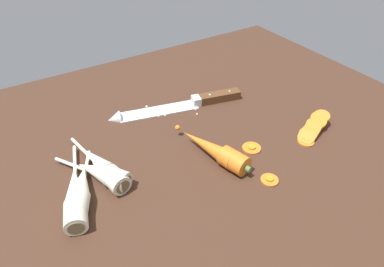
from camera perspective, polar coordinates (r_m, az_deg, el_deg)
ground_plane at (r=79.27cm, az=-0.77°, el=-1.25°), size 120.00×90.00×4.00cm
chefs_knife at (r=86.53cm, az=-2.92°, el=4.61°), size 34.53×11.37×4.18cm
whole_carrot at (r=70.54cm, az=4.08°, el=-2.84°), size 8.06×20.15×4.20cm
parsnip_front at (r=65.88cm, az=-18.27°, el=-8.91°), size 9.43×16.42×4.00cm
parsnip_mid_left at (r=65.06cm, az=-19.10°, el=-9.87°), size 8.35×22.49×4.00cm
parsnip_mid_right at (r=67.76cm, az=-14.92°, el=-6.50°), size 11.39×16.17×4.00cm
parsnip_back at (r=68.69cm, az=-14.59°, el=-5.71°), size 6.19×20.66×4.00cm
carrot_slice_stack at (r=82.51cm, az=19.72°, el=0.87°), size 11.65×6.79×4.13cm
carrot_slice_stray_near at (r=68.36cm, az=12.95°, el=-7.53°), size 3.51×3.51×0.70cm
carrot_slice_stray_mid at (r=74.90cm, az=10.02°, el=-2.33°), size 4.09×4.09×0.70cm
carrot_slice_stray_far at (r=71.71cm, az=7.86°, el=-4.20°), size 3.33×3.33×0.70cm
mince_crumbs at (r=85.63cm, az=-3.69°, el=3.94°), size 12.36×10.35×0.82cm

